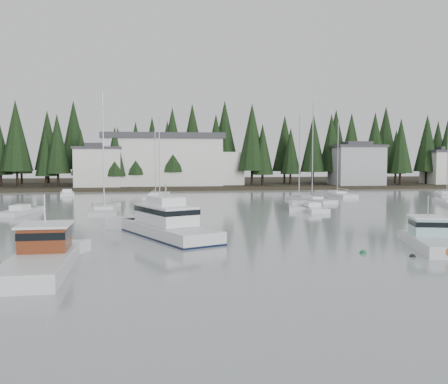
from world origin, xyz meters
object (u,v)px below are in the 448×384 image
object	(u,v)px
house_east_a	(356,164)
sailboat_7	(299,207)
harbor_inn	(173,160)
runabout_1	(312,210)
house_east_b	(446,166)
lobster_boat_teal	(432,242)
sailboat_2	(156,197)
sailboat_10	(447,196)
runabout_4	(20,213)
house_west	(99,166)
sailboat_0	(104,212)
cabin_cruiser_center	(168,228)
sailboat_8	(312,201)
sailboat_9	(337,195)
lobster_boat_brown	(39,261)
runabout_3	(67,195)
sailboat_5	(160,206)

from	to	relation	value
house_east_a	sailboat_7	bearing A→B (deg)	-120.82
harbor_inn	sailboat_7	bearing A→B (deg)	-73.22
harbor_inn	runabout_1	size ratio (longest dim) A/B	4.70
house_east_b	runabout_1	world-z (taller)	house_east_b
lobster_boat_teal	sailboat_2	size ratio (longest dim) A/B	0.69
sailboat_10	runabout_4	world-z (taller)	sailboat_10
runabout_4	lobster_boat_teal	bearing A→B (deg)	-116.08
sailboat_2	runabout_1	xyz separation A→B (m)	(18.36, -22.31, 0.08)
house_west	harbor_inn	world-z (taller)	harbor_inn
harbor_inn	sailboat_0	xyz separation A→B (m)	(-9.60, -48.00, -5.71)
sailboat_7	cabin_cruiser_center	bearing A→B (deg)	155.91
sailboat_8	sailboat_9	size ratio (longest dim) A/B	1.16
sailboat_9	sailboat_10	xyz separation A→B (m)	(17.18, -3.84, 0.02)
lobster_boat_brown	cabin_cruiser_center	size ratio (longest dim) A/B	0.81
cabin_cruiser_center	sailboat_2	size ratio (longest dim) A/B	1.06
sailboat_2	lobster_boat_teal	bearing A→B (deg)	-149.83
runabout_3	runabout_4	bearing A→B (deg)	169.09
house_east_b	sailboat_2	bearing A→B (deg)	-158.92
house_east_a	sailboat_8	xyz separation A→B (m)	(-20.52, -33.26, -4.81)
sailboat_2	sailboat_8	size ratio (longest dim) A/B	0.76
house_east_b	sailboat_9	xyz separation A→B (m)	(-34.78, -24.73, -4.34)
sailboat_9	runabout_1	xyz separation A→B (m)	(-11.56, -22.53, 0.07)
house_west	lobster_boat_teal	distance (m)	77.44
sailboat_7	runabout_4	distance (m)	32.74
runabout_1	runabout_3	size ratio (longest dim) A/B	1.17
sailboat_10	cabin_cruiser_center	bearing A→B (deg)	152.99
sailboat_5	cabin_cruiser_center	bearing A→B (deg)	-170.00
sailboat_9	house_east_a	bearing A→B (deg)	-30.77
harbor_inn	runabout_4	distance (m)	52.21
sailboat_0	lobster_boat_brown	bearing A→B (deg)	175.42
house_east_a	sailboat_0	size ratio (longest dim) A/B	0.74
runabout_4	lobster_boat_brown	bearing A→B (deg)	-152.16
house_east_b	harbor_inn	distance (m)	61.02
runabout_1	sailboat_5	bearing A→B (deg)	65.17
house_east_b	runabout_3	distance (m)	81.51
sailboat_5	sailboat_8	distance (m)	22.00
runabout_4	sailboat_10	bearing A→B (deg)	-62.57
sailboat_0	runabout_1	world-z (taller)	sailboat_0
sailboat_0	sailboat_8	distance (m)	29.91
house_west	house_east_a	size ratio (longest dim) A/B	0.90
runabout_4	sailboat_5	bearing A→B (deg)	-54.01
sailboat_5	sailboat_7	distance (m)	17.84
sailboat_2	runabout_3	size ratio (longest dim) A/B	2.09
cabin_cruiser_center	sailboat_7	xyz separation A→B (m)	(16.75, 20.63, -0.67)
lobster_boat_teal	sailboat_10	size ratio (longest dim) A/B	0.57
sailboat_2	sailboat_0	bearing A→B (deg)	172.71
harbor_inn	runabout_1	distance (m)	52.02
harbor_inn	cabin_cruiser_center	distance (m)	67.14
runabout_4	sailboat_8	bearing A→B (deg)	-62.09
sailboat_9	sailboat_7	bearing A→B (deg)	146.08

